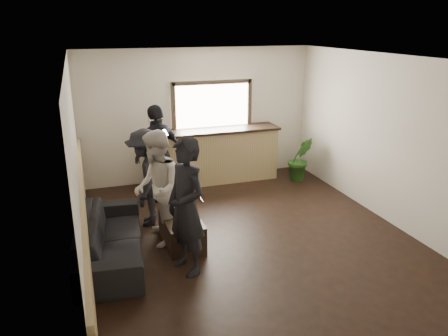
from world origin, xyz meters
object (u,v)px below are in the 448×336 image
object	(u,v)px
bar_counter	(216,152)
coffee_table	(182,231)
person_a	(186,207)
cup_b	(194,218)
sofa	(110,237)
person_c	(146,178)
person_d	(158,153)
potted_plant	(300,159)
cup_a	(169,211)
person_b	(157,189)

from	to	relation	value
bar_counter	coffee_table	xyz separation A→B (m)	(-1.37, -2.58, -0.43)
person_a	coffee_table	bearing A→B (deg)	152.24
bar_counter	cup_b	world-z (taller)	bar_counter
sofa	person_c	size ratio (longest dim) A/B	1.36
bar_counter	person_d	xyz separation A→B (m)	(-1.35, -0.67, 0.29)
potted_plant	cup_b	bearing A→B (deg)	-143.56
bar_counter	cup_a	bearing A→B (deg)	-122.76
cup_a	person_b	distance (m)	0.46
cup_b	sofa	bearing A→B (deg)	177.46
bar_counter	cup_b	bearing A→B (deg)	-113.86
coffee_table	potted_plant	distance (m)	3.70
potted_plant	person_a	xyz separation A→B (m)	(-3.19, -2.79, 0.47)
coffee_table	person_d	world-z (taller)	person_d
sofa	cup_a	size ratio (longest dim) A/B	18.24
sofa	cup_a	distance (m)	1.00
coffee_table	cup_b	distance (m)	0.35
sofa	potted_plant	distance (m)	4.68
bar_counter	cup_a	size ratio (longest dim) A/B	22.03
sofa	potted_plant	world-z (taller)	potted_plant
sofa	potted_plant	size ratio (longest dim) A/B	2.32
cup_a	person_d	size ratio (longest dim) A/B	0.07
coffee_table	person_c	bearing A→B (deg)	112.89
person_a	cup_b	bearing A→B (deg)	136.64
person_a	person_b	xyz separation A→B (m)	(-0.23, 0.94, -0.06)
bar_counter	person_c	world-z (taller)	bar_counter
sofa	person_b	xyz separation A→B (m)	(0.75, 0.26, 0.57)
bar_counter	sofa	distance (m)	3.64
bar_counter	person_d	distance (m)	1.54
person_a	person_c	distance (m)	1.70
cup_b	potted_plant	size ratio (longest dim) A/B	0.11
cup_a	person_a	xyz separation A→B (m)	(0.04, -1.00, 0.47)
cup_a	potted_plant	xyz separation A→B (m)	(3.24, 1.78, 0.00)
potted_plant	person_c	bearing A→B (deg)	-162.28
cup_a	cup_b	size ratio (longest dim) A/B	1.15
potted_plant	person_c	size ratio (longest dim) A/B	0.58
cup_b	person_d	world-z (taller)	person_d
cup_b	person_c	world-z (taller)	person_c
cup_b	person_d	distance (m)	2.11
person_c	sofa	bearing A→B (deg)	-21.44
cup_a	person_a	world-z (taller)	person_a
person_b	potted_plant	bearing A→B (deg)	125.19
sofa	person_d	bearing A→B (deg)	-22.69
person_b	person_c	world-z (taller)	person_b
sofa	person_a	distance (m)	1.34
sofa	coffee_table	distance (m)	1.09
person_d	coffee_table	bearing A→B (deg)	57.67
person_b	cup_b	bearing A→B (deg)	63.79
person_c	person_d	world-z (taller)	person_d
cup_a	person_c	distance (m)	0.79
cup_a	person_a	bearing A→B (deg)	-87.52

